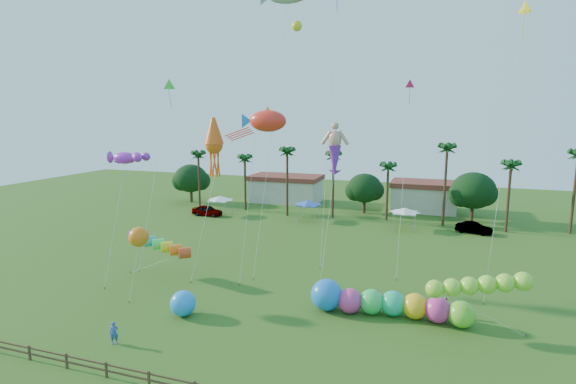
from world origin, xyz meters
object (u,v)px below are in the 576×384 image
(car_a, at_px, (207,210))
(spectator_b, at_px, (445,307))
(caterpillar_inflatable, at_px, (383,303))
(blue_ball, at_px, (183,303))
(spectator_a, at_px, (114,333))
(car_b, at_px, (474,228))

(car_a, bearing_deg, spectator_b, -124.12)
(caterpillar_inflatable, relative_size, blue_ball, 6.24)
(spectator_b, relative_size, blue_ball, 0.79)
(spectator_a, height_order, caterpillar_inflatable, caterpillar_inflatable)
(caterpillar_inflatable, bearing_deg, spectator_b, 14.75)
(spectator_a, bearing_deg, blue_ball, 34.94)
(car_b, height_order, caterpillar_inflatable, caterpillar_inflatable)
(spectator_b, relative_size, caterpillar_inflatable, 0.13)
(spectator_b, distance_m, blue_ball, 20.42)
(car_b, bearing_deg, car_a, 107.62)
(car_a, relative_size, caterpillar_inflatable, 0.39)
(spectator_b, xyz_separation_m, caterpillar_inflatable, (-4.58, -1.44, 0.28))
(car_b, relative_size, spectator_a, 2.81)
(car_b, relative_size, spectator_b, 2.88)
(car_a, xyz_separation_m, blue_ball, (15.60, -32.13, 0.18))
(car_a, relative_size, spectator_b, 3.07)
(car_a, relative_size, car_b, 1.06)
(blue_ball, bearing_deg, car_a, 115.90)
(car_a, xyz_separation_m, car_b, (38.71, 1.88, -0.07))
(car_a, relative_size, spectator_a, 2.99)
(car_a, height_order, spectator_a, car_a)
(spectator_b, bearing_deg, spectator_a, -124.01)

